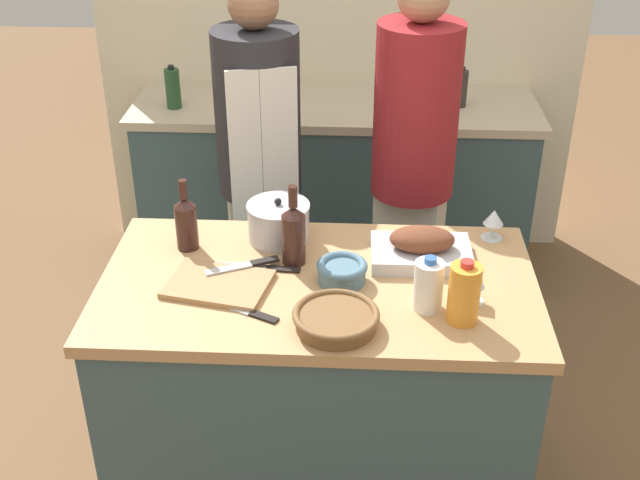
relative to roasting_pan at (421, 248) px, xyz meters
The scene contains 22 objects.
kitchen_island 0.59m from the roasting_pan, 156.50° to the right, with size 1.34×0.74×0.88m.
back_counter 1.48m from the roasting_pan, 103.26° to the left, with size 1.89×0.60×0.90m.
back_wall 1.78m from the roasting_pan, 100.62° to the left, with size 2.39×0.10×2.55m.
roasting_pan is the anchor object (origin of this frame).
wicker_basket 0.46m from the roasting_pan, 124.31° to the right, with size 0.25×0.25×0.05m.
cutting_board 0.65m from the roasting_pan, 163.08° to the right, with size 0.34×0.27×0.02m.
stock_pot 0.48m from the roasting_pan, 166.54° to the left, with size 0.21×0.21×0.15m.
mixing_bowl 0.28m from the roasting_pan, 150.66° to the right, with size 0.16×0.16×0.07m.
juice_jug 0.34m from the roasting_pan, 73.30° to the right, with size 0.09×0.09×0.20m.
milk_jug 0.27m from the roasting_pan, 89.37° to the right, with size 0.09×0.09×0.17m.
wine_bottle_green 0.41m from the roasting_pan, behind, with size 0.08×0.08×0.27m.
wine_bottle_dark 0.76m from the roasting_pan, behind, with size 0.07×0.07×0.24m.
wine_glass_left 0.29m from the roasting_pan, 31.88° to the left, with size 0.07×0.07×0.11m.
wine_glass_right 0.27m from the roasting_pan, 59.29° to the right, with size 0.07×0.07×0.10m.
knife_chef 0.52m from the roasting_pan, behind, with size 0.28×0.05×0.01m.
knife_paring 0.56m from the roasting_pan, behind, with size 0.23×0.13×0.01m.
knife_bread 0.61m from the roasting_pan, 148.79° to the right, with size 0.22×0.13×0.01m.
condiment_bottle_tall 1.65m from the roasting_pan, 130.06° to the left, with size 0.07×0.07×0.20m.
condiment_bottle_short 1.61m from the roasting_pan, 116.84° to the left, with size 0.06×0.06×0.21m.
condiment_bottle_extra 1.37m from the roasting_pan, 79.40° to the left, with size 0.06×0.06×0.19m.
person_cook_aproned 0.90m from the roasting_pan, 131.38° to the left, with size 0.33×0.36×1.61m.
person_cook_guest 0.66m from the roasting_pan, 89.53° to the left, with size 0.32×0.32×1.65m.
Camera 1 is at (0.11, -2.06, 2.21)m, focal length 45.00 mm.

